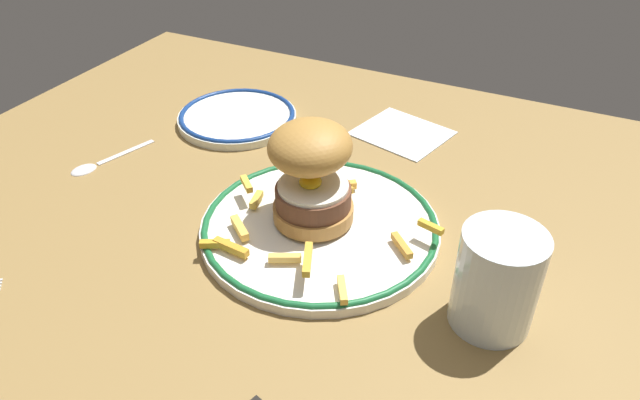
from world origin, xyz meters
TOP-DOWN VIEW (x-y plane):
  - ground_plane at (0.00, 0.00)cm, footprint 110.92×85.52cm
  - dinner_plate at (3.71, -4.13)cm, footprint 28.14×28.14cm
  - burger at (2.13, -3.11)cm, footprint 11.76×11.99cm
  - fries_pile at (2.02, -6.02)cm, footprint 25.71×21.32cm
  - water_glass at (24.82, -9.36)cm, footprint 7.99×7.99cm
  - side_plate at (-20.00, 15.08)cm, footprint 18.41×18.41cm
  - spoon at (-30.91, -4.80)cm, footprint 5.59×13.20cm
  - napkin at (4.50, 22.66)cm, footprint 15.09×14.14cm

SIDE VIEW (x-z plane):
  - ground_plane at x=0.00cm, z-range -4.00..0.00cm
  - napkin at x=4.50cm, z-range 0.00..0.40cm
  - spoon at x=-30.91cm, z-range -0.09..0.81cm
  - side_plate at x=-20.00cm, z-range 0.03..1.63cm
  - dinner_plate at x=3.71cm, z-range 0.04..1.64cm
  - fries_pile at x=2.02cm, z-range 1.23..3.68cm
  - water_glass at x=24.82cm, z-range -0.62..9.95cm
  - burger at x=2.13cm, z-range 1.66..13.32cm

